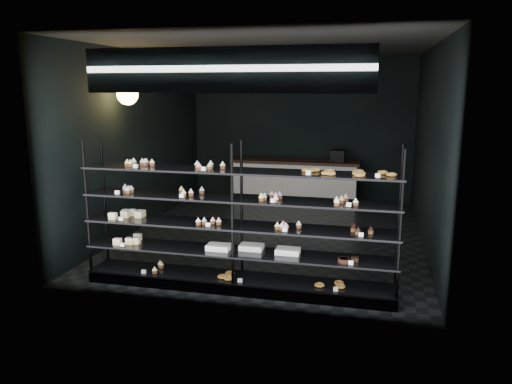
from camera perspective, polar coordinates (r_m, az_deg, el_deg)
room at (r=8.52m, az=2.14°, el=5.42°), size 5.01×6.01×3.20m
display_shelf at (r=6.38m, az=-2.37°, el=-5.75°), size 4.00×0.50×1.91m
signage at (r=5.62m, az=-3.77°, el=13.76°), size 3.30×0.05×0.50m
pendant_lamp at (r=8.30m, az=-14.48°, el=10.77°), size 0.34×0.34×0.90m
service_counter at (r=11.12m, az=4.51°, el=1.21°), size 2.82×0.65×1.23m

